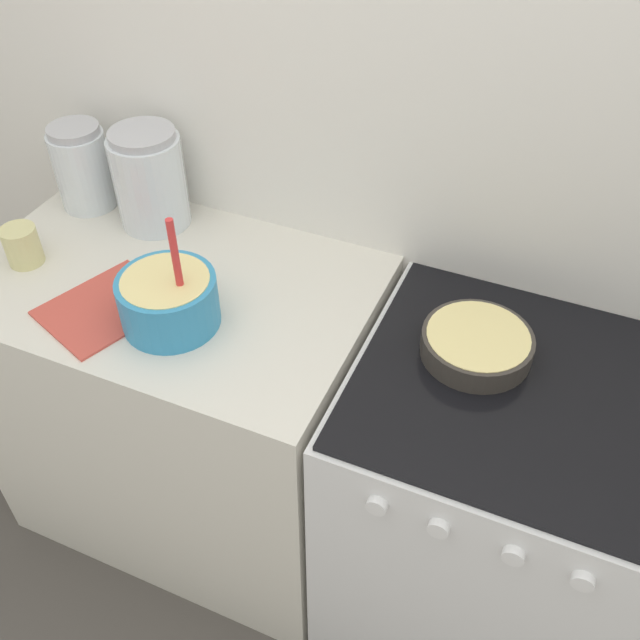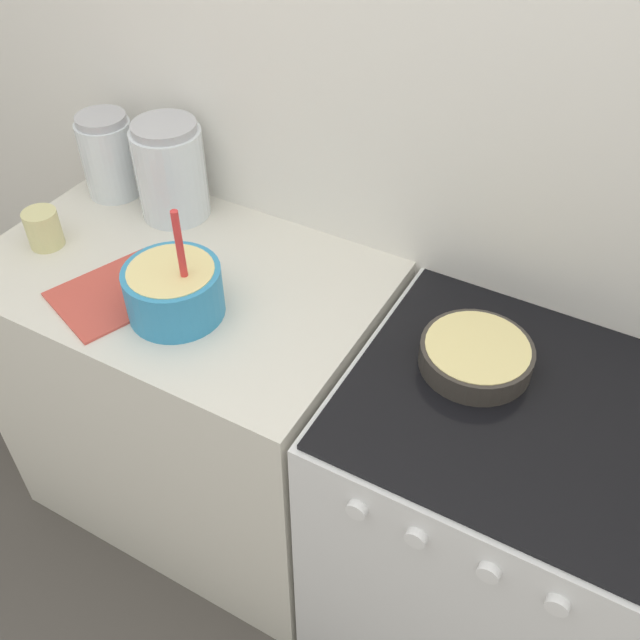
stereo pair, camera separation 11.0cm
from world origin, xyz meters
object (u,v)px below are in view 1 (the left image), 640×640
(stove, at_px, (486,511))
(baking_pan, at_px, (477,344))
(storage_jar_left, at_px, (84,172))
(tin_can, at_px, (22,245))
(storage_jar_middle, at_px, (151,185))
(mixing_bowl, at_px, (168,298))

(stove, height_order, baking_pan, baking_pan)
(storage_jar_left, height_order, tin_can, storage_jar_left)
(stove, bearing_deg, storage_jar_middle, 168.28)
(baking_pan, bearing_deg, tin_can, -173.59)
(baking_pan, relative_size, storage_jar_left, 1.03)
(mixing_bowl, height_order, storage_jar_middle, mixing_bowl)
(baking_pan, bearing_deg, mixing_bowl, -165.35)
(storage_jar_middle, bearing_deg, stove, -11.72)
(mixing_bowl, relative_size, tin_can, 2.93)
(stove, relative_size, tin_can, 9.35)
(stove, relative_size, mixing_bowl, 3.19)
(mixing_bowl, xyz_separation_m, baking_pan, (0.63, 0.17, -0.04))
(storage_jar_middle, bearing_deg, mixing_bowl, -52.24)
(mixing_bowl, distance_m, storage_jar_middle, 0.40)
(storage_jar_left, distance_m, storage_jar_middle, 0.21)
(stove, distance_m, mixing_bowl, 0.91)
(stove, height_order, storage_jar_left, storage_jar_left)
(mixing_bowl, xyz_separation_m, storage_jar_left, (-0.45, 0.32, 0.03))
(tin_can, bearing_deg, storage_jar_left, 93.11)
(mixing_bowl, distance_m, storage_jar_left, 0.55)
(baking_pan, xyz_separation_m, tin_can, (-1.07, -0.12, 0.02))
(baking_pan, bearing_deg, storage_jar_middle, 170.29)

